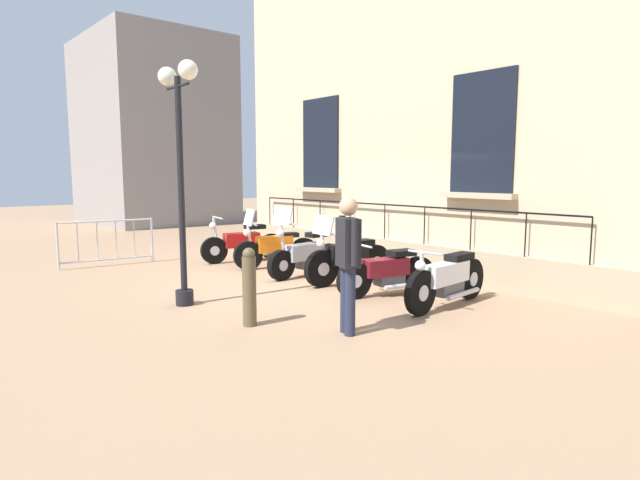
{
  "coord_description": "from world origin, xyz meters",
  "views": [
    {
      "loc": [
        6.43,
        7.65,
        2.08
      ],
      "look_at": [
        -0.13,
        0.0,
        0.8
      ],
      "focal_mm": 29.42,
      "sensor_mm": 36.0,
      "label": 1
    }
  ],
  "objects": [
    {
      "name": "motorcycle_white",
      "position": [
        -0.33,
        2.83,
        0.43
      ],
      "size": [
        2.15,
        0.59,
        0.94
      ],
      "color": "black",
      "rests_on": "ground_plane"
    },
    {
      "name": "crowd_barrier",
      "position": [
        2.46,
        -4.37,
        0.56
      ],
      "size": [
        2.04,
        0.3,
        1.05
      ],
      "color": "#B7B7BF",
      "rests_on": "ground_plane"
    },
    {
      "name": "motorcycle_black",
      "position": [
        -0.38,
        0.54,
        0.45
      ],
      "size": [
        1.98,
        0.66,
        1.32
      ],
      "color": "black",
      "rests_on": "ground_plane"
    },
    {
      "name": "ground_plane",
      "position": [
        0.0,
        0.0,
        0.0
      ],
      "size": [
        60.0,
        60.0,
        0.0
      ],
      "primitive_type": "plane",
      "color": "#9E7A5B"
    },
    {
      "name": "bollard",
      "position": [
        2.6,
        1.7,
        0.55
      ],
      "size": [
        0.19,
        0.19,
        1.08
      ],
      "color": "brown",
      "rests_on": "ground_plane"
    },
    {
      "name": "motorcycle_red",
      "position": [
        -0.21,
        -2.9,
        0.42
      ],
      "size": [
        2.05,
        0.82,
        1.09
      ],
      "color": "black",
      "rests_on": "ground_plane"
    },
    {
      "name": "motorcycle_orange",
      "position": [
        -0.29,
        -1.7,
        0.43
      ],
      "size": [
        1.93,
        0.77,
        1.32
      ],
      "color": "black",
      "rests_on": "ground_plane"
    },
    {
      "name": "lamppost",
      "position": [
        2.76,
        0.05,
        2.34
      ],
      "size": [
        0.29,
        0.99,
        3.73
      ],
      "color": "black",
      "rests_on": "ground_plane"
    },
    {
      "name": "motorcycle_maroon",
      "position": [
        -0.21,
        1.67,
        0.39
      ],
      "size": [
        1.93,
        0.83,
        0.93
      ],
      "color": "black",
      "rests_on": "ground_plane"
    },
    {
      "name": "distant_building",
      "position": [
        -3.02,
        -14.44,
        3.83
      ],
      "size": [
        5.02,
        6.26,
        7.65
      ],
      "color": "gray",
      "rests_on": "ground_plane"
    },
    {
      "name": "motorcycle_silver",
      "position": [
        -0.21,
        -0.54,
        0.42
      ],
      "size": [
        1.95,
        0.62,
        1.44
      ],
      "color": "black",
      "rests_on": "ground_plane"
    },
    {
      "name": "pedestrian_standing",
      "position": [
        1.83,
        2.84,
        1.02
      ],
      "size": [
        0.34,
        0.5,
        1.79
      ],
      "color": "#23283D",
      "rests_on": "ground_plane"
    },
    {
      "name": "building_facade",
      "position": [
        -2.38,
        0.0,
        3.89
      ],
      "size": [
        0.82,
        10.21,
        8.0
      ],
      "color": "#C6B28E",
      "rests_on": "ground_plane"
    }
  ]
}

